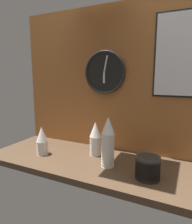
{
  "coord_description": "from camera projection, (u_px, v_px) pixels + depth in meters",
  "views": [
    {
      "loc": [
        0.5,
        -1.12,
        0.55
      ],
      "look_at": [
        -0.07,
        0.04,
        0.32
      ],
      "focal_mm": 32.0,
      "sensor_mm": 36.0,
      "label": 1
    }
  ],
  "objects": [
    {
      "name": "cup_stack_center",
      "position": [
        95.0,
        138.0,
        1.4
      ],
      "size": [
        0.08,
        0.08,
        0.24
      ],
      "color": "white",
      "rests_on": "ground_plane"
    },
    {
      "name": "bowl_stack_right",
      "position": [
        148.0,
        167.0,
        1.08
      ],
      "size": [
        0.14,
        0.14,
        0.13
      ],
      "color": "black",
      "rests_on": "ground_plane"
    },
    {
      "name": "ground_plane",
      "position": [
        103.0,
        164.0,
        1.31
      ],
      "size": [
        1.6,
        0.56,
        0.04
      ],
      "primitive_type": "cube",
      "color": "#4C3826"
    },
    {
      "name": "wall_tiled_back",
      "position": [
        118.0,
        80.0,
        1.45
      ],
      "size": [
        1.6,
        0.03,
        1.05
      ],
      "color": "#A3602D",
      "rests_on": "ground_plane"
    },
    {
      "name": "wall_clock",
      "position": [
        105.0,
        72.0,
        1.45
      ],
      "size": [
        0.32,
        0.03,
        0.32
      ],
      "color": "black"
    },
    {
      "name": "cup_stack_left",
      "position": [
        42.0,
        140.0,
        1.42
      ],
      "size": [
        0.08,
        0.08,
        0.2
      ],
      "color": "white",
      "rests_on": "ground_plane"
    },
    {
      "name": "menu_board",
      "position": [
        189.0,
        54.0,
        1.21
      ],
      "size": [
        0.41,
        0.01,
        0.53
      ],
      "color": "black"
    },
    {
      "name": "cup_stack_center_right",
      "position": [
        108.0,
        142.0,
        1.21
      ],
      "size": [
        0.08,
        0.08,
        0.31
      ],
      "color": "white",
      "rests_on": "ground_plane"
    }
  ]
}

